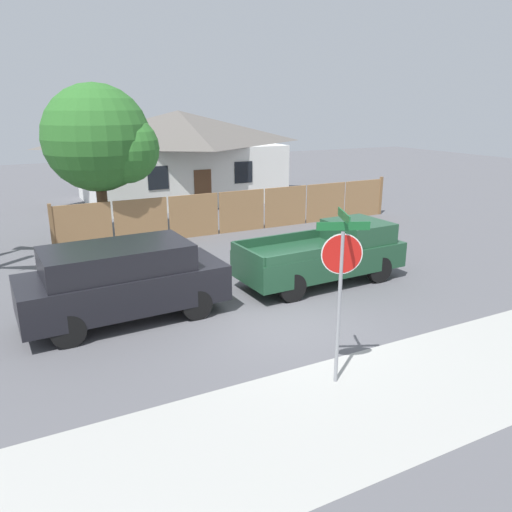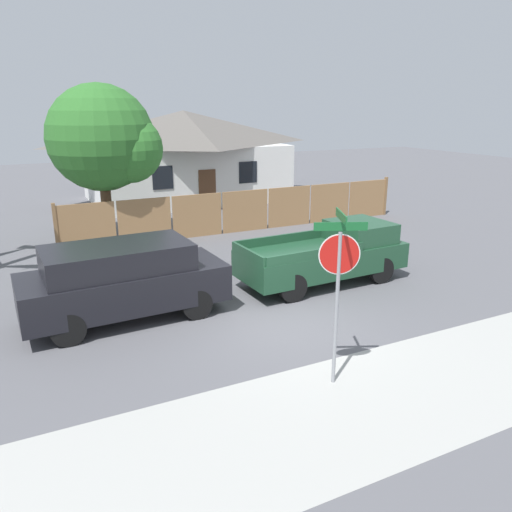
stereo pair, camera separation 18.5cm
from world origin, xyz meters
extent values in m
plane|color=#56565B|center=(0.00, 0.00, 0.00)|extent=(80.00, 80.00, 0.00)
cube|color=#A3A39E|center=(0.00, -3.60, 0.00)|extent=(36.00, 3.20, 0.01)
cube|color=#997047|center=(-3.20, 8.76, 0.85)|extent=(2.02, 0.06, 1.70)
cube|color=#997047|center=(-1.09, 8.76, 0.85)|extent=(2.02, 0.06, 1.70)
cube|color=#997047|center=(1.01, 8.76, 0.85)|extent=(2.02, 0.06, 1.70)
cube|color=#997047|center=(3.11, 8.76, 0.85)|extent=(2.02, 0.06, 1.70)
cube|color=#997047|center=(5.21, 8.76, 0.85)|extent=(2.02, 0.06, 1.70)
cube|color=#997047|center=(7.31, 8.76, 0.85)|extent=(2.02, 0.06, 1.70)
cube|color=#997047|center=(9.41, 8.76, 0.85)|extent=(2.02, 0.06, 1.70)
cube|color=brown|center=(-4.25, 8.76, 0.90)|extent=(0.12, 0.12, 1.80)
cube|color=brown|center=(10.46, 8.76, 0.90)|extent=(0.12, 0.12, 1.80)
cube|color=white|center=(3.32, 17.00, 1.50)|extent=(10.00, 6.63, 3.00)
pyramid|color=#5B5651|center=(3.32, 17.00, 3.89)|extent=(10.80, 7.16, 1.78)
cube|color=black|center=(1.07, 13.66, 1.74)|extent=(1.00, 0.04, 1.10)
cube|color=black|center=(5.57, 13.66, 1.74)|extent=(1.00, 0.04, 1.10)
cube|color=brown|center=(3.32, 13.66, 1.00)|extent=(0.90, 0.04, 2.00)
cylinder|color=brown|center=(-2.27, 9.86, 1.21)|extent=(0.40, 0.40, 2.42)
sphere|color=#2D6B28|center=(-2.27, 9.86, 3.89)|extent=(3.92, 3.92, 3.92)
sphere|color=#31732C|center=(-1.38, 9.37, 3.50)|extent=(2.55, 2.55, 2.55)
cube|color=black|center=(-3.30, 2.01, 0.81)|extent=(4.91, 2.15, 0.89)
cube|color=black|center=(-3.43, 2.00, 1.57)|extent=(3.45, 1.94, 0.63)
cube|color=black|center=(-1.82, 2.06, 1.57)|extent=(0.13, 1.73, 0.53)
cylinder|color=black|center=(-1.84, 2.93, 0.38)|extent=(0.76, 0.22, 0.76)
cylinder|color=black|center=(-1.77, 1.19, 0.38)|extent=(0.76, 0.22, 0.76)
cylinder|color=black|center=(-4.84, 2.82, 0.38)|extent=(0.76, 0.22, 0.76)
cylinder|color=black|center=(-4.77, 1.08, 0.38)|extent=(0.76, 0.22, 0.76)
cube|color=#1E472D|center=(2.41, 2.01, 0.74)|extent=(5.04, 2.08, 0.74)
cube|color=#1E472D|center=(3.77, 2.06, 1.41)|extent=(1.66, 1.80, 0.59)
cube|color=#1E472D|center=(1.53, 2.87, 1.24)|extent=(3.12, 0.20, 0.26)
cube|color=#1E472D|center=(1.60, 1.08, 1.24)|extent=(3.12, 0.20, 0.26)
cube|color=#1E472D|center=(-0.04, 1.91, 1.24)|extent=(0.15, 1.80, 0.26)
cylinder|color=black|center=(3.92, 2.90, 0.39)|extent=(0.79, 0.22, 0.79)
cylinder|color=black|center=(3.98, 1.23, 0.39)|extent=(0.79, 0.22, 0.79)
cylinder|color=black|center=(0.83, 2.78, 0.39)|extent=(0.79, 0.22, 0.79)
cylinder|color=black|center=(0.90, 1.11, 0.39)|extent=(0.79, 0.22, 0.79)
cylinder|color=gray|center=(-0.47, -2.74, 1.47)|extent=(0.07, 0.07, 2.94)
cylinder|color=red|center=(-0.47, -2.74, 2.53)|extent=(0.65, 0.31, 0.70)
cylinder|color=white|center=(-0.47, -2.74, 2.53)|extent=(0.69, 0.31, 0.75)
cube|color=#19602D|center=(-0.47, -2.74, 3.04)|extent=(0.87, 0.40, 0.15)
cube|color=#19602D|center=(-0.47, -2.74, 3.22)|extent=(0.37, 0.78, 0.15)
camera|label=1|loc=(-5.67, -9.52, 5.04)|focal=35.00mm
camera|label=2|loc=(-5.50, -9.60, 5.04)|focal=35.00mm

